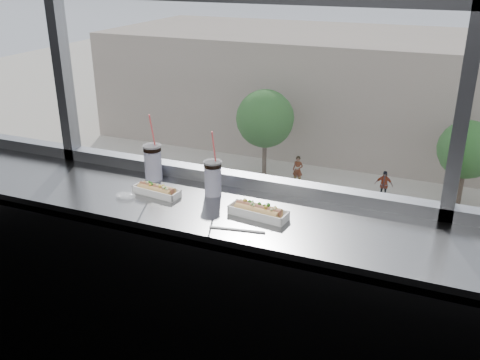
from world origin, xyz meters
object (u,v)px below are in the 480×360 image
at_px(soda_cup_left, 153,160).
at_px(car_near_b, 263,267).
at_px(pedestrian_a, 298,167).
at_px(tree_center, 467,150).
at_px(soda_cup_right, 213,176).
at_px(tree_left, 265,119).
at_px(car_near_a, 92,231).
at_px(hotdog_tray_left, 157,190).
at_px(wrapper, 126,195).
at_px(loose_straw, 237,229).
at_px(hotdog_tray_right, 258,211).
at_px(car_near_c, 348,286).
at_px(car_far_b, 444,217).
at_px(pedestrian_b, 384,182).
at_px(car_far_a, 251,185).

relative_size(soda_cup_left, car_near_b, 0.06).
height_order(pedestrian_a, tree_center, tree_center).
height_order(soda_cup_right, tree_left, soda_cup_right).
distance_m(car_near_a, pedestrian_a, 13.45).
bearing_deg(car_near_b, hotdog_tray_left, -166.18).
bearing_deg(tree_left, wrapper, -71.40).
bearing_deg(loose_straw, soda_cup_left, 140.33).
bearing_deg(car_near_b, soda_cup_right, -165.27).
bearing_deg(soda_cup_right, hotdog_tray_left, -156.96).
height_order(soda_cup_right, pedestrian_a, soda_cup_right).
bearing_deg(hotdog_tray_right, car_near_a, 138.53).
relative_size(loose_straw, car_near_b, 0.04).
relative_size(hotdog_tray_right, tree_left, 0.05).
bearing_deg(car_near_c, soda_cup_right, -179.52).
bearing_deg(tree_center, car_far_b, -99.51).
distance_m(car_far_b, tree_left, 12.16).
height_order(hotdog_tray_right, car_near_c, hotdog_tray_right).
bearing_deg(soda_cup_left, pedestrian_b, 93.93).
distance_m(loose_straw, car_near_b, 20.64).
distance_m(car_near_c, car_near_a, 12.37).
xyz_separation_m(soda_cup_left, pedestrian_a, (-7.19, 27.74, -11.09)).
relative_size(soda_cup_left, soda_cup_right, 1.08).
distance_m(car_near_a, tree_center, 20.30).
bearing_deg(soda_cup_left, wrapper, -90.87).
bearing_deg(car_near_a, hotdog_tray_right, -134.39).
height_order(soda_cup_left, soda_cup_right, soda_cup_left).
distance_m(loose_straw, tree_left, 31.32).
bearing_deg(car_near_a, hotdog_tray_left, -135.39).
bearing_deg(wrapper, car_far_a, 110.10).
relative_size(hotdog_tray_left, loose_straw, 1.03).
bearing_deg(wrapper, hotdog_tray_left, 36.17).
xyz_separation_m(car_far_a, pedestrian_a, (1.72, 3.64, 0.06)).
bearing_deg(hotdog_tray_right, car_far_a, 118.19).
relative_size(soda_cup_left, loose_straw, 1.46).
distance_m(loose_straw, pedestrian_b, 29.95).
height_order(car_near_b, car_far_b, car_near_b).
bearing_deg(pedestrian_a, hotdog_tray_right, -74.33).
height_order(hotdog_tray_right, car_far_b, hotdog_tray_right).
bearing_deg(tree_center, loose_straw, -93.31).
relative_size(soda_cup_right, tree_center, 0.06).
bearing_deg(car_near_c, pedestrian_a, 19.50).
bearing_deg(pedestrian_a, car_near_c, -64.19).
height_order(car_near_b, tree_center, tree_center).
bearing_deg(pedestrian_b, wrapper, -86.11).
relative_size(hotdog_tray_right, pedestrian_b, 0.13).
bearing_deg(car_near_c, car_far_a, 36.28).
distance_m(hotdog_tray_right, car_near_c, 19.84).
bearing_deg(soda_cup_left, hotdog_tray_left, -55.04).
height_order(soda_cup_left, pedestrian_b, soda_cup_left).
bearing_deg(car_far_a, soda_cup_left, -161.50).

